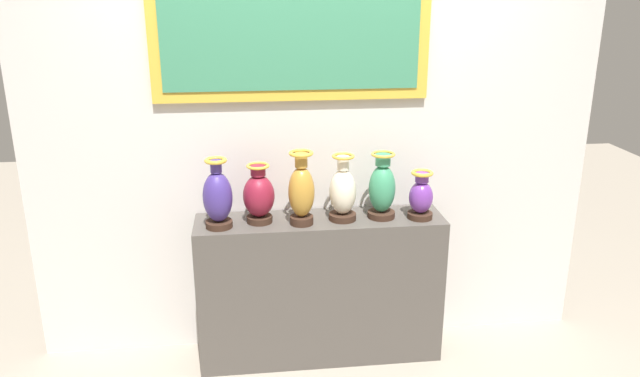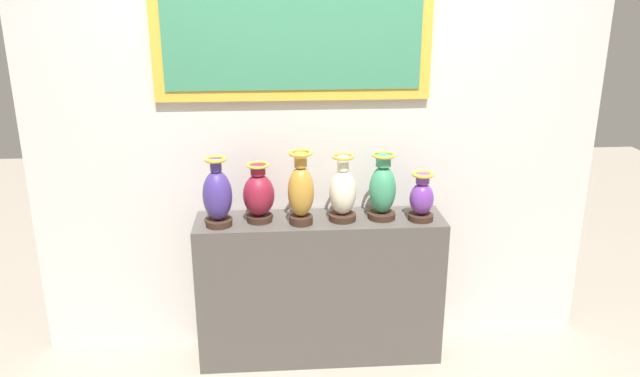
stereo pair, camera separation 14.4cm
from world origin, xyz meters
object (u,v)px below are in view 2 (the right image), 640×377
(vase_indigo, at_px, (217,196))
(vase_burgundy, at_px, (259,195))
(vase_ochre, at_px, (301,191))
(vase_ivory, at_px, (343,193))
(vase_violet, at_px, (422,198))
(vase_jade, at_px, (382,189))

(vase_indigo, height_order, vase_burgundy, vase_indigo)
(vase_ochre, bearing_deg, vase_ivory, 9.09)
(vase_indigo, distance_m, vase_ochre, 0.45)
(vase_indigo, distance_m, vase_violet, 1.12)
(vase_ivory, xyz_separation_m, vase_violet, (0.43, -0.03, -0.04))
(vase_ivory, bearing_deg, vase_jade, 2.40)
(vase_indigo, bearing_deg, vase_ochre, -0.57)
(vase_indigo, bearing_deg, vase_violet, 0.13)
(vase_burgundy, distance_m, vase_ochre, 0.24)
(vase_ivory, bearing_deg, vase_ochre, -170.91)
(vase_indigo, xyz_separation_m, vase_burgundy, (0.22, 0.05, -0.02))
(vase_ivory, height_order, vase_jade, same)
(vase_jade, bearing_deg, vase_indigo, -177.34)
(vase_burgundy, distance_m, vase_ivory, 0.46)
(vase_ivory, bearing_deg, vase_burgundy, 177.97)
(vase_violet, bearing_deg, vase_ivory, 176.04)
(vase_indigo, distance_m, vase_ivory, 0.68)
(vase_jade, distance_m, vase_violet, 0.22)
(vase_burgundy, height_order, vase_ochre, vase_ochre)
(vase_indigo, bearing_deg, vase_jade, 2.66)
(vase_ochre, height_order, vase_jade, vase_ochre)
(vase_burgundy, relative_size, vase_jade, 0.88)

